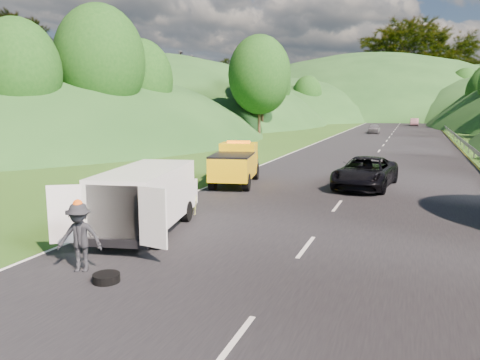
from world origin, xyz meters
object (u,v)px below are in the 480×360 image
at_px(child, 193,215).
at_px(spare_tire, 107,283).
at_px(white_van, 148,196).
at_px(suitcase, 129,208).
at_px(woman, 180,213).
at_px(passing_suv, 365,188).
at_px(worker, 82,272).
at_px(tow_truck, 236,164).

bearing_deg(child, spare_tire, -52.48).
bearing_deg(white_van, suitcase, 126.81).
height_order(woman, spare_tire, woman).
bearing_deg(suitcase, spare_tire, -60.78).
distance_m(white_van, passing_suv, 12.51).
distance_m(worker, passing_suv, 15.80).
bearing_deg(woman, child, -111.51).
relative_size(tow_truck, suitcase, 9.49).
bearing_deg(spare_tire, white_van, 108.25).
bearing_deg(tow_truck, spare_tire, -93.21).
distance_m(white_van, woman, 3.09).
distance_m(worker, spare_tire, 1.12).
relative_size(white_van, spare_tire, 9.95).
height_order(tow_truck, child, tow_truck).
xyz_separation_m(white_van, woman, (-0.31, 2.82, -1.22)).
distance_m(woman, spare_tire, 7.24).
bearing_deg(suitcase, child, 22.25).
height_order(white_van, passing_suv, white_van).
height_order(woman, worker, woman).
height_order(tow_truck, suitcase, tow_truck).
height_order(white_van, woman, white_van).
bearing_deg(passing_suv, child, -117.72).
bearing_deg(child, woman, -166.60).
height_order(child, suitcase, suitcase).
relative_size(child, spare_tire, 1.55).
height_order(white_van, child, white_van).
xyz_separation_m(child, worker, (0.03, -6.48, 0.00)).
bearing_deg(suitcase, passing_suv, 49.64).
bearing_deg(child, worker, -61.13).
bearing_deg(woman, spare_tire, -172.71).
xyz_separation_m(tow_truck, spare_tire, (1.96, -13.80, -1.09)).
distance_m(worker, suitcase, 6.01).
relative_size(child, suitcase, 1.74).
bearing_deg(spare_tire, child, 98.93).
height_order(tow_truck, spare_tire, tow_truck).
bearing_deg(worker, tow_truck, 76.06).
distance_m(tow_truck, suitcase, 8.01).
bearing_deg(tow_truck, worker, -97.40).
bearing_deg(passing_suv, suitcase, -124.12).
distance_m(white_van, worker, 4.03).
bearing_deg(passing_suv, worker, -104.39).
relative_size(white_van, passing_suv, 1.17).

